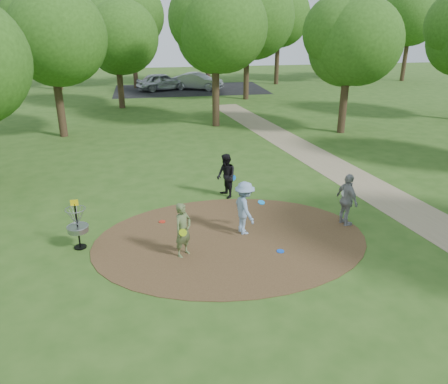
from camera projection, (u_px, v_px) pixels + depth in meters
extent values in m
plane|color=#2D5119|center=(231.00, 239.00, 13.43)|extent=(100.00, 100.00, 0.00)
cylinder|color=#47301C|center=(231.00, 239.00, 13.42)|extent=(8.40, 8.40, 0.02)
cube|color=#8C7A5B|center=(391.00, 200.00, 16.33)|extent=(7.55, 39.89, 0.01)
cube|color=black|center=(190.00, 89.00, 41.14)|extent=(14.00, 8.00, 0.01)
imported|color=#57683C|center=(183.00, 230.00, 12.24)|extent=(0.69, 0.68, 1.61)
cylinder|color=#CAF71B|center=(183.00, 233.00, 12.00)|extent=(0.22, 0.10, 0.22)
imported|color=#7D99BA|center=(245.00, 208.00, 13.52)|extent=(0.83, 1.20, 1.71)
cylinder|color=#0D89E8|center=(261.00, 202.00, 13.58)|extent=(0.29, 0.29, 0.08)
imported|color=black|center=(226.00, 176.00, 16.29)|extent=(0.83, 0.96, 1.68)
cylinder|color=#0D76E7|center=(233.00, 178.00, 16.39)|extent=(0.22, 0.07, 0.22)
imported|color=gray|center=(347.00, 200.00, 14.06)|extent=(0.60, 1.09, 1.76)
cylinder|color=white|center=(345.00, 193.00, 13.95)|extent=(0.22, 0.07, 0.22)
cylinder|color=blue|center=(280.00, 251.00, 12.69)|extent=(0.22, 0.22, 0.02)
cylinder|color=red|center=(162.00, 222.00, 14.53)|extent=(0.22, 0.22, 0.02)
imported|color=#B8B9C0|center=(162.00, 82.00, 40.34)|extent=(5.02, 3.23, 1.59)
imported|color=#919298|center=(198.00, 81.00, 40.71)|extent=(4.92, 3.55, 1.54)
cylinder|color=black|center=(78.00, 227.00, 12.70)|extent=(0.05, 0.05, 1.35)
cylinder|color=black|center=(80.00, 247.00, 12.94)|extent=(0.36, 0.36, 0.04)
cylinder|color=gray|center=(78.00, 229.00, 12.72)|extent=(0.60, 0.60, 0.16)
torus|color=gray|center=(78.00, 226.00, 12.69)|extent=(0.63, 0.63, 0.03)
torus|color=gray|center=(75.00, 209.00, 12.48)|extent=(0.58, 0.58, 0.02)
cube|color=yellow|center=(74.00, 203.00, 12.41)|extent=(0.22, 0.02, 0.18)
cylinder|color=#332316|center=(60.00, 103.00, 24.33)|extent=(0.44, 0.44, 3.80)
sphere|color=#274E14|center=(51.00, 40.00, 23.09)|extent=(5.15, 5.15, 5.15)
cylinder|color=#332316|center=(216.00, 92.00, 26.67)|extent=(0.44, 0.44, 4.18)
sphere|color=#274E14|center=(215.00, 31.00, 25.36)|extent=(5.16, 5.16, 5.16)
cylinder|color=#332316|center=(344.00, 102.00, 25.20)|extent=(0.44, 0.44, 3.61)
sphere|color=#274E14|center=(349.00, 45.00, 24.04)|extent=(4.72, 4.72, 4.72)
cylinder|color=#332316|center=(120.00, 85.00, 32.20)|extent=(0.44, 0.44, 3.42)
sphere|color=#274E14|center=(116.00, 40.00, 31.03)|extent=(5.17, 5.17, 5.17)
cylinder|color=#332316|center=(246.00, 72.00, 35.51)|extent=(0.44, 0.44, 4.37)
sphere|color=#274E14|center=(247.00, 20.00, 34.04)|extent=(6.41, 6.41, 6.41)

